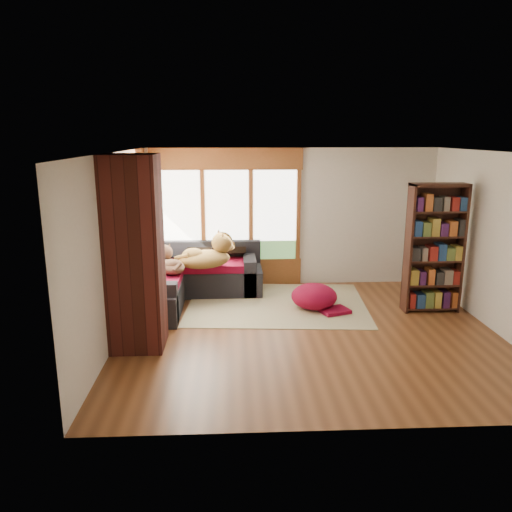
# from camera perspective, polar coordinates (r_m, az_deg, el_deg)

# --- Properties ---
(floor) EXTENTS (5.50, 5.50, 0.00)m
(floor) POSITION_cam_1_polar(r_m,az_deg,el_deg) (7.47, 6.03, -8.66)
(floor) COLOR brown
(floor) RESTS_ON ground
(ceiling) EXTENTS (5.50, 5.50, 0.00)m
(ceiling) POSITION_cam_1_polar(r_m,az_deg,el_deg) (6.92, 6.58, 11.68)
(ceiling) COLOR white
(wall_back) EXTENTS (5.50, 0.04, 2.60)m
(wall_back) POSITION_cam_1_polar(r_m,az_deg,el_deg) (9.51, 3.94, 4.41)
(wall_back) COLOR silver
(wall_back) RESTS_ON ground
(wall_front) EXTENTS (5.50, 0.04, 2.60)m
(wall_front) POSITION_cam_1_polar(r_m,az_deg,el_deg) (4.72, 11.03, -5.55)
(wall_front) COLOR silver
(wall_front) RESTS_ON ground
(wall_left) EXTENTS (0.04, 5.00, 2.60)m
(wall_left) POSITION_cam_1_polar(r_m,az_deg,el_deg) (7.18, -15.93, 0.84)
(wall_left) COLOR silver
(wall_left) RESTS_ON ground
(wall_right) EXTENTS (0.04, 5.00, 2.60)m
(wall_right) POSITION_cam_1_polar(r_m,az_deg,el_deg) (7.99, 26.17, 1.22)
(wall_right) COLOR silver
(wall_right) RESTS_ON ground
(windows_back) EXTENTS (2.82, 0.10, 1.90)m
(windows_back) POSITION_cam_1_polar(r_m,az_deg,el_deg) (9.41, -3.33, 4.62)
(windows_back) COLOR brown
(windows_back) RESTS_ON wall_back
(windows_left) EXTENTS (0.10, 2.62, 1.90)m
(windows_left) POSITION_cam_1_polar(r_m,az_deg,el_deg) (8.31, -13.94, 3.03)
(windows_left) COLOR brown
(windows_left) RESTS_ON wall_left
(roller_blind) EXTENTS (0.03, 0.72, 0.90)m
(roller_blind) POSITION_cam_1_polar(r_m,az_deg,el_deg) (9.06, -12.92, 6.50)
(roller_blind) COLOR olive
(roller_blind) RESTS_ON wall_left
(brick_chimney) EXTENTS (0.70, 0.70, 2.60)m
(brick_chimney) POSITION_cam_1_polar(r_m,az_deg,el_deg) (6.77, -13.70, 0.22)
(brick_chimney) COLOR #471914
(brick_chimney) RESTS_ON ground
(sectional_sofa) EXTENTS (2.20, 2.20, 0.80)m
(sectional_sofa) POSITION_cam_1_polar(r_m,az_deg,el_deg) (8.93, -8.12, -2.90)
(sectional_sofa) COLOR black
(sectional_sofa) RESTS_ON ground
(area_rug) EXTENTS (3.17, 2.52, 0.01)m
(area_rug) POSITION_cam_1_polar(r_m,az_deg,el_deg) (8.61, 2.37, -5.47)
(area_rug) COLOR beige
(area_rug) RESTS_ON ground
(bookshelf) EXTENTS (0.90, 0.30, 2.10)m
(bookshelf) POSITION_cam_1_polar(r_m,az_deg,el_deg) (8.51, 19.72, 0.79)
(bookshelf) COLOR #3B1C13
(bookshelf) RESTS_ON ground
(pouf) EXTENTS (0.87, 0.87, 0.41)m
(pouf) POSITION_cam_1_polar(r_m,az_deg,el_deg) (8.40, 6.66, -4.53)
(pouf) COLOR maroon
(pouf) RESTS_ON area_rug
(dog_tan) EXTENTS (1.08, 0.87, 0.53)m
(dog_tan) POSITION_cam_1_polar(r_m,az_deg,el_deg) (8.61, -5.43, 0.01)
(dog_tan) COLOR olive
(dog_tan) RESTS_ON sectional_sofa
(dog_brindle) EXTENTS (0.69, 0.78, 0.38)m
(dog_brindle) POSITION_cam_1_polar(r_m,az_deg,el_deg) (8.41, -9.89, -1.00)
(dog_brindle) COLOR #3F2519
(dog_brindle) RESTS_ON sectional_sofa
(throw_pillows) EXTENTS (1.98, 1.68, 0.45)m
(throw_pillows) POSITION_cam_1_polar(r_m,az_deg,el_deg) (8.86, -7.61, 0.07)
(throw_pillows) COLOR black
(throw_pillows) RESTS_ON sectional_sofa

